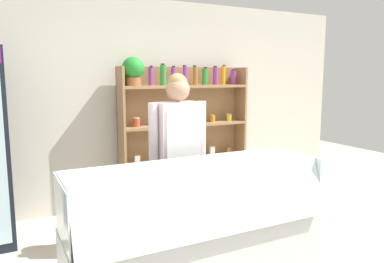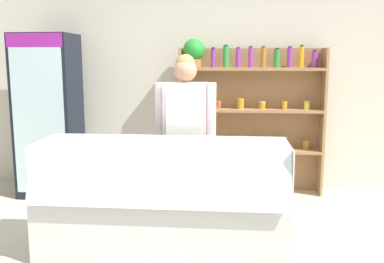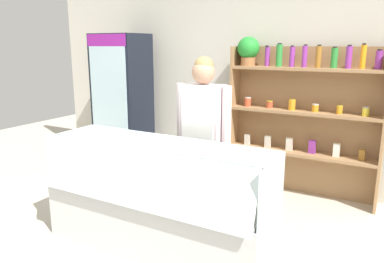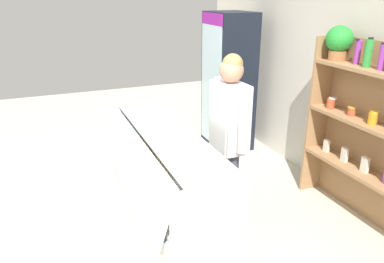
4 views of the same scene
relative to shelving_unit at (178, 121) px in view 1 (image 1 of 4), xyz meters
name	(u,v)px [view 1 (image 1 of 4)]	position (x,y,z in m)	size (l,w,h in m)	color
back_wall	(131,103)	(-0.58, 0.24, 0.25)	(6.80, 0.10, 2.70)	beige
shelving_unit	(178,121)	(0.00, 0.00, 0.00)	(1.80, 0.29, 1.94)	#9E754C
deli_display_case	(196,246)	(-0.75, -1.93, -0.79)	(2.13, 0.72, 1.01)	silver
shop_clerk	(178,146)	(-0.61, -1.30, -0.07)	(0.60, 0.25, 1.74)	#383D51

